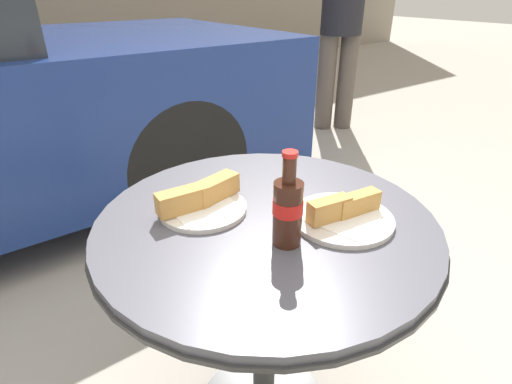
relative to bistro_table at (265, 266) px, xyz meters
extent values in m
cylinder|color=#333333|center=(0.00, 0.00, -0.22)|extent=(0.06, 0.06, 0.68)
cylinder|color=#333333|center=(0.00, 0.00, 0.12)|extent=(0.81, 0.81, 0.01)
cylinder|color=#4C4C56|center=(0.00, 0.00, 0.13)|extent=(0.79, 0.79, 0.02)
cylinder|color=#3D1E14|center=(-0.03, -0.11, 0.21)|extent=(0.06, 0.06, 0.14)
cylinder|color=red|center=(-0.03, -0.11, 0.23)|extent=(0.06, 0.06, 0.03)
cylinder|color=#3D1E14|center=(-0.03, -0.11, 0.31)|extent=(0.03, 0.03, 0.06)
cylinder|color=red|center=(-0.03, -0.11, 0.35)|extent=(0.03, 0.03, 0.01)
cylinder|color=silver|center=(-0.10, 0.11, 0.15)|extent=(0.21, 0.21, 0.01)
cube|color=white|center=(-0.10, 0.11, 0.16)|extent=(0.16, 0.16, 0.00)
cube|color=#C68E47|center=(-0.15, 0.12, 0.18)|extent=(0.12, 0.05, 0.05)
cube|color=#C68E47|center=(-0.06, 0.13, 0.18)|extent=(0.13, 0.07, 0.05)
cylinder|color=silver|center=(0.13, -0.12, 0.15)|extent=(0.24, 0.24, 0.01)
cube|color=white|center=(0.13, -0.12, 0.16)|extent=(0.18, 0.18, 0.00)
cube|color=#C68E47|center=(0.09, -0.11, 0.18)|extent=(0.11, 0.05, 0.05)
cube|color=#C68E47|center=(0.17, -0.12, 0.18)|extent=(0.12, 0.05, 0.05)
cylinder|color=black|center=(0.37, 2.72, -0.23)|extent=(0.70, 0.21, 0.70)
cylinder|color=black|center=(0.37, 1.21, -0.23)|extent=(0.70, 0.21, 0.70)
cylinder|color=brown|center=(2.17, 1.92, -0.16)|extent=(0.16, 0.16, 0.82)
cylinder|color=brown|center=(2.33, 1.82, -0.16)|extent=(0.16, 0.16, 0.82)
camera|label=1|loc=(-0.50, -0.63, 0.63)|focal=28.00mm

